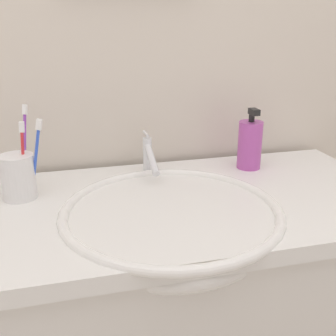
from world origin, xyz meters
name	(u,v)px	position (x,y,z in m)	size (l,w,h in m)	color
tiled_wall_back	(128,42)	(0.00, 0.31, 1.20)	(2.39, 0.04, 2.40)	beige
sink_basin	(171,227)	(0.02, -0.06, 0.82)	(0.49, 0.49, 0.12)	white
faucet	(149,156)	(0.02, 0.18, 0.91)	(0.02, 0.15, 0.11)	silver
toothbrush_cup	(18,177)	(-0.30, 0.10, 0.91)	(0.08, 0.08, 0.11)	white
toothbrush_purple	(25,144)	(-0.28, 0.14, 0.98)	(0.03, 0.06, 0.21)	purple
toothbrush_blue	(36,153)	(-0.26, 0.09, 0.97)	(0.05, 0.02, 0.18)	blue
toothbrush_red	(23,154)	(-0.29, 0.11, 0.97)	(0.02, 0.01, 0.18)	red
soap_dispenser	(250,144)	(0.31, 0.16, 0.93)	(0.07, 0.07, 0.17)	#B24CA5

